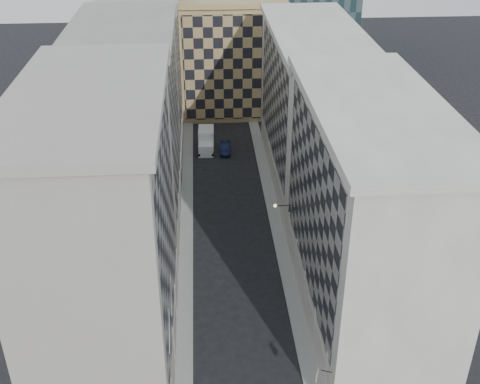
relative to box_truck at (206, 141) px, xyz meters
name	(u,v)px	position (x,y,z in m)	size (l,w,h in m)	color
sidewalk_west	(186,228)	(-2.72, -21.27, -1.22)	(1.50, 100.00, 0.15)	gray
sidewalk_east	(276,224)	(7.78, -21.27, -1.22)	(1.50, 100.00, 0.15)	gray
bldg_left_a	(106,235)	(-8.35, -40.27, 10.53)	(10.80, 22.80, 23.70)	gray
bldg_left_b	(131,129)	(-8.35, -18.27, 10.03)	(10.80, 22.80, 22.70)	gray
bldg_left_c	(145,71)	(-8.35, 3.73, 9.53)	(10.80, 22.80, 21.70)	gray
bldg_right_a	(365,215)	(13.41, -36.27, 9.03)	(10.80, 26.80, 20.70)	#B4AEA5
bldg_right_b	(311,107)	(13.42, -9.27, 8.55)	(10.80, 28.80, 19.70)	#B4AEA5
tan_block	(230,53)	(4.53, 16.63, 8.14)	(16.80, 14.80, 18.80)	#A38556
flagpoles_left	(170,312)	(-3.37, -45.27, 6.71)	(0.10, 6.33, 2.33)	gray
bracket_lamp	(277,206)	(6.91, -27.27, 4.91)	(1.98, 0.36, 0.36)	black
box_truck	(206,141)	(0.00, 0.00, 0.00)	(2.41, 5.50, 2.97)	white
dark_car	(225,148)	(2.74, -1.19, -0.62)	(1.44, 4.12, 1.36)	#0E1636
shop_sign	(318,375)	(7.49, -48.27, 2.54)	(1.25, 0.69, 0.80)	black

